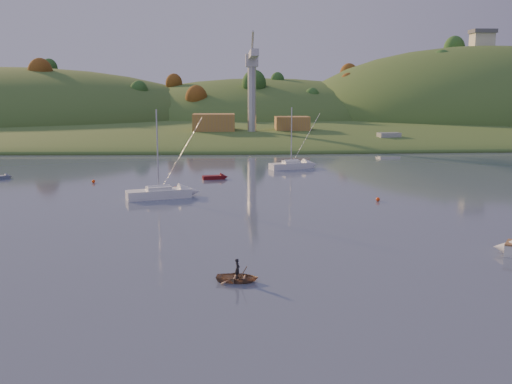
{
  "coord_description": "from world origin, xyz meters",
  "views": [
    {
      "loc": [
        -4.09,
        -29.5,
        13.78
      ],
      "look_at": [
        -1.12,
        32.57,
        2.49
      ],
      "focal_mm": 40.0,
      "sensor_mm": 36.0,
      "label": 1
    }
  ],
  "objects_px": {
    "sailboat_near": "(159,193)",
    "canoe": "(238,277)",
    "red_tender": "(218,177)",
    "grey_dinghy": "(4,177)",
    "sailboat_far": "(291,165)"
  },
  "relations": [
    {
      "from": "sailboat_near",
      "to": "canoe",
      "type": "xyz_separation_m",
      "value": [
        9.53,
        -32.47,
        -0.41
      ]
    },
    {
      "from": "canoe",
      "to": "red_tender",
      "type": "xyz_separation_m",
      "value": [
        -2.19,
        47.91,
        -0.04
      ]
    },
    {
      "from": "sailboat_near",
      "to": "canoe",
      "type": "relative_size",
      "value": 3.66
    },
    {
      "from": "canoe",
      "to": "grey_dinghy",
      "type": "distance_m",
      "value": 61.2
    },
    {
      "from": "sailboat_far",
      "to": "canoe",
      "type": "distance_m",
      "value": 59.54
    },
    {
      "from": "canoe",
      "to": "sailboat_far",
      "type": "bearing_deg",
      "value": -1.76
    },
    {
      "from": "canoe",
      "to": "red_tender",
      "type": "height_order",
      "value": "red_tender"
    },
    {
      "from": "red_tender",
      "to": "grey_dinghy",
      "type": "distance_m",
      "value": 33.45
    },
    {
      "from": "sailboat_far",
      "to": "canoe",
      "type": "height_order",
      "value": "sailboat_far"
    },
    {
      "from": "sailboat_near",
      "to": "sailboat_far",
      "type": "bearing_deg",
      "value": 34.52
    },
    {
      "from": "sailboat_near",
      "to": "red_tender",
      "type": "xyz_separation_m",
      "value": [
        7.34,
        15.43,
        -0.45
      ]
    },
    {
      "from": "canoe",
      "to": "red_tender",
      "type": "distance_m",
      "value": 47.96
    },
    {
      "from": "canoe",
      "to": "sailboat_near",
      "type": "bearing_deg",
      "value": 24.55
    },
    {
      "from": "grey_dinghy",
      "to": "sailboat_near",
      "type": "bearing_deg",
      "value": -70.49
    },
    {
      "from": "red_tender",
      "to": "grey_dinghy",
      "type": "relative_size",
      "value": 1.22
    }
  ]
}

